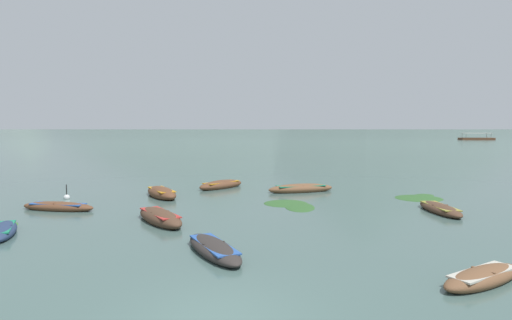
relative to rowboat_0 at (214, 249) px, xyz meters
The scene contains 19 objects.
ground_plane 1495.24m from the rowboat_0, 89.97° to the left, with size 6000.00×6000.00×0.00m, color #425B56.
mountain_0 2764.60m from the rowboat_0, 121.70° to the left, with size 617.84×617.84×204.27m, color slate.
mountain_1 2368.04m from the rowboat_0, 98.70° to the left, with size 1990.90×1990.90×476.16m, color #4C5B56.
mountain_2 2234.30m from the rowboat_0, 78.81° to the left, with size 1714.30×1714.30×590.70m, color #4C5B56.
rowboat_0 is the anchor object (origin of this frame).
rowboat_1 8.12m from the rowboat_0, 16.18° to the right, with size 3.23×2.71×0.51m.
rowboat_2 15.63m from the rowboat_0, 97.24° to the left, with size 3.37×3.90×0.69m.
rowboat_3 12.78m from the rowboat_0, 36.77° to the left, with size 1.56×3.94×0.53m.
rowboat_4 5.57m from the rowboat_0, 124.81° to the left, with size 3.46×4.08×0.71m.
rowboat_5 8.97m from the rowboat_0, 167.25° to the left, with size 2.31×3.35×0.52m.
rowboat_6 12.60m from the rowboat_0, 113.87° to the left, with size 3.26×4.05×0.75m.
rowboat_7 14.51m from the rowboat_0, 75.82° to the left, with size 4.67×2.72×0.67m.
rowboat_8 11.61m from the rowboat_0, 142.71° to the left, with size 4.10×1.55×0.54m.
ferry_0 154.09m from the rowboat_0, 63.18° to the left, with size 10.99×4.28×2.54m.
mooring_buoy 14.83m from the rowboat_0, 135.31° to the left, with size 0.36×0.36×0.97m.
weed_patch_0 9.96m from the rowboat_0, 75.38° to the left, with size 2.41×2.48×0.14m, color #2D5628.
weed_patch_1 17.07m from the rowboat_0, 49.19° to the left, with size 1.40×1.06×0.14m, color #2D5628.
weed_patch_3 15.85m from the rowboat_0, 48.45° to the left, with size 2.80×2.64×0.14m, color #2D5628.
weed_patch_4 9.19m from the rowboat_0, 69.33° to the left, with size 2.85×1.59×0.14m, color #2D5628.
Camera 1 is at (1.44, -9.21, 4.25)m, focal length 29.85 mm.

